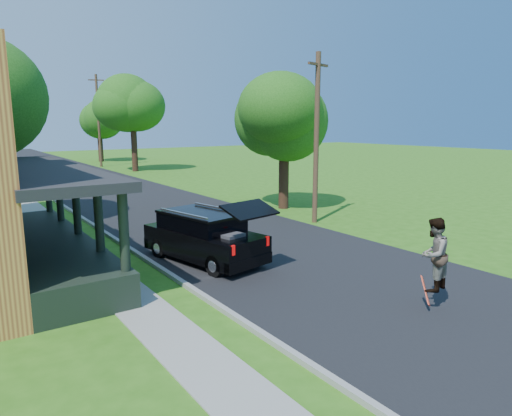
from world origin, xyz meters
TOP-DOWN VIEW (x-y plane):
  - ground at (0.00, 0.00)m, footprint 140.00×140.00m
  - street at (0.00, 20.00)m, footprint 8.00×120.00m
  - curb at (-4.05, 20.00)m, footprint 0.15×120.00m
  - sidewalk at (-5.60, 20.00)m, footprint 1.30×120.00m
  - black_suv at (-2.46, 3.58)m, footprint 2.62×4.91m
  - skateboarder at (0.17, -3.00)m, footprint 0.99×0.85m
  - skateboard at (0.02, -2.95)m, footprint 0.36×0.47m
  - tree_right_near at (5.48, 9.62)m, footprint 5.11×5.32m
  - tree_right_mid at (5.71, 32.47)m, footprint 5.52×5.39m
  - tree_right_far at (6.37, 45.64)m, footprint 5.94×6.08m
  - utility_pole_near at (4.50, 6.00)m, footprint 1.40×0.45m
  - utility_pole_far at (4.50, 39.02)m, footprint 1.51×0.57m

SIDE VIEW (x-z plane):
  - ground at x=0.00m, z-range 0.00..0.00m
  - street at x=0.00m, z-range -0.01..0.01m
  - curb at x=-4.05m, z-range -0.06..0.06m
  - sidewalk at x=-5.60m, z-range -0.01..0.01m
  - skateboard at x=0.02m, z-range 0.12..0.80m
  - black_suv at x=-2.46m, z-range -0.26..1.92m
  - skateboarder at x=0.17m, z-range 0.48..2.26m
  - utility_pole_near at x=4.50m, z-range 0.12..7.58m
  - utility_pole_far at x=4.50m, z-range 0.14..9.44m
  - tree_right_near at x=5.48m, z-range 1.28..8.41m
  - tree_right_far at x=6.37m, z-range 1.17..8.95m
  - tree_right_mid at x=5.71m, z-range 1.57..10.63m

